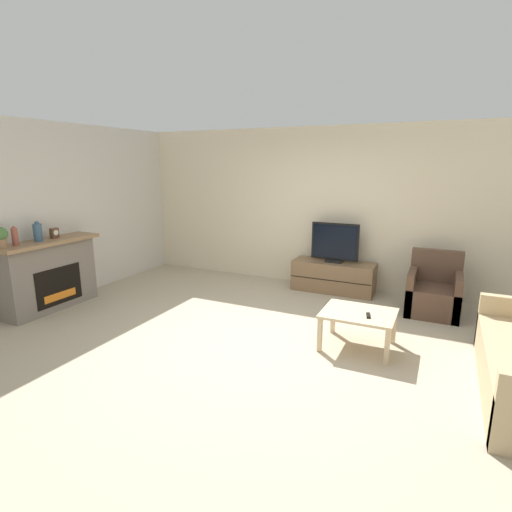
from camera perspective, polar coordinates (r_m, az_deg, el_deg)
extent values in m
plane|color=tan|center=(5.01, 1.01, -11.57)|extent=(24.00, 24.00, 0.00)
cube|color=beige|center=(6.95, 9.68, 6.76)|extent=(12.00, 0.06, 2.70)
cube|color=beige|center=(6.80, -26.59, 5.44)|extent=(0.06, 12.00, 2.70)
cube|color=slate|center=(6.54, -27.43, -2.59)|extent=(0.37, 1.35, 0.98)
cube|color=black|center=(6.43, -26.29, -3.83)|extent=(0.01, 0.74, 0.54)
cube|color=orange|center=(6.47, -26.15, -5.09)|extent=(0.01, 0.52, 0.11)
cube|color=#93704C|center=(6.41, -27.74, 1.81)|extent=(0.49, 1.47, 0.05)
cylinder|color=#994C3D|center=(6.15, -31.19, 2.36)|extent=(0.08, 0.08, 0.24)
sphere|color=#994C3D|center=(6.13, -31.33, 3.49)|extent=(0.04, 0.04, 0.04)
cylinder|color=#385670|center=(6.33, -28.73, 2.93)|extent=(0.12, 0.12, 0.24)
sphere|color=#385670|center=(6.32, -28.85, 4.10)|extent=(0.06, 0.06, 0.06)
cube|color=brown|center=(6.49, -26.86, 2.92)|extent=(0.07, 0.11, 0.15)
cylinder|color=white|center=(6.46, -26.66, 3.00)|extent=(0.00, 0.08, 0.08)
cylinder|color=#936B4C|center=(6.06, -32.56, 1.50)|extent=(0.13, 0.13, 0.12)
sphere|color=#477038|center=(6.04, -32.71, 2.70)|extent=(0.18, 0.18, 0.18)
cube|color=brown|center=(6.78, 10.99, -2.91)|extent=(1.34, 0.48, 0.50)
cube|color=black|center=(6.56, 10.44, -3.44)|extent=(1.31, 0.01, 0.01)
cube|color=black|center=(6.72, 11.09, -0.68)|extent=(0.27, 0.18, 0.04)
cube|color=black|center=(6.65, 11.21, 2.04)|extent=(0.78, 0.03, 0.61)
cube|color=black|center=(6.63, 11.17, 2.02)|extent=(0.72, 0.01, 0.55)
cube|color=brown|center=(6.24, 23.95, -5.74)|extent=(0.70, 0.76, 0.40)
cube|color=brown|center=(6.42, 24.40, -1.24)|extent=(0.70, 0.14, 0.47)
cube|color=brown|center=(6.22, 21.27, -4.55)|extent=(0.10, 0.76, 0.61)
cube|color=brown|center=(6.21, 26.80, -5.09)|extent=(0.10, 0.76, 0.61)
cube|color=#CCB289|center=(4.76, 14.47, -7.93)|extent=(0.81, 0.66, 0.03)
cube|color=#CCB289|center=(4.66, 9.10, -11.03)|extent=(0.05, 0.05, 0.40)
cube|color=#CCB289|center=(4.53, 18.21, -12.25)|extent=(0.05, 0.05, 0.40)
cube|color=#CCB289|center=(5.18, 10.95, -8.59)|extent=(0.05, 0.05, 0.40)
cube|color=#CCB289|center=(5.06, 19.10, -9.60)|extent=(0.05, 0.05, 0.40)
cube|color=black|center=(4.66, 15.74, -8.17)|extent=(0.07, 0.16, 0.02)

